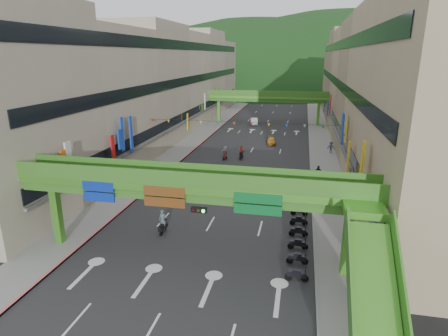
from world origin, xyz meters
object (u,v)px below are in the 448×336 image
(scooter_rider_near, at_px, (163,222))
(car_yellow, at_px, (271,140))
(pedestrian_red, at_px, (359,250))
(overpass_near, at_px, (200,197))
(car_silver, at_px, (254,121))
(scooter_rider_mid, at_px, (241,152))

(scooter_rider_near, height_order, car_yellow, scooter_rider_near)
(car_yellow, distance_m, pedestrian_red, 38.11)
(overpass_near, distance_m, car_silver, 57.68)
(scooter_rider_near, bearing_deg, car_silver, 88.96)
(pedestrian_red, bearing_deg, overpass_near, -175.42)
(overpass_near, distance_m, car_yellow, 39.80)
(overpass_near, xyz_separation_m, scooter_rider_mid, (-1.72, 28.86, -4.14))
(car_silver, relative_size, car_yellow, 1.20)
(car_yellow, bearing_deg, overpass_near, -98.88)
(scooter_rider_mid, xyz_separation_m, pedestrian_red, (12.98, -26.24, -0.16))
(overpass_near, height_order, scooter_rider_mid, overpass_near)
(scooter_rider_near, xyz_separation_m, pedestrian_red, (15.75, -1.46, -0.07))
(scooter_rider_mid, distance_m, pedestrian_red, 29.28)
(car_silver, bearing_deg, pedestrian_red, -83.44)
(overpass_near, relative_size, car_silver, 6.32)
(overpass_near, height_order, scooter_rider_near, overpass_near)
(car_yellow, xyz_separation_m, pedestrian_red, (9.58, -36.89, 0.28))
(scooter_rider_near, height_order, pedestrian_red, scooter_rider_near)
(scooter_rider_mid, height_order, car_yellow, scooter_rider_mid)
(scooter_rider_near, xyz_separation_m, car_yellow, (6.17, 35.43, -0.35))
(car_silver, bearing_deg, car_yellow, -82.31)
(car_silver, xyz_separation_m, pedestrian_red, (14.78, -54.78, 0.18))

